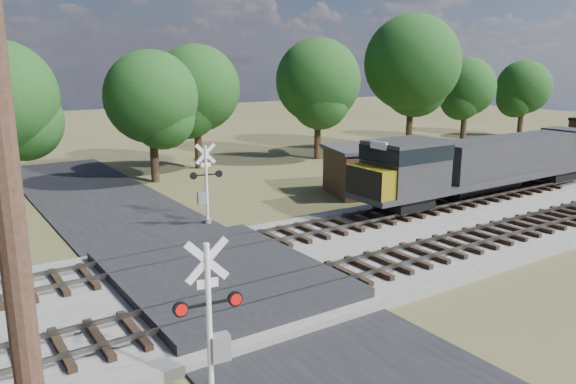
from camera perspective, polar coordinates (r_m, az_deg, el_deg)
ground at (r=20.51m, az=-6.39°, el=-9.78°), size 160.00×160.00×0.00m
ballast_bed at (r=26.58m, az=12.62°, el=-4.26°), size 140.00×10.00×0.30m
road at (r=20.50m, az=-6.39°, el=-9.68°), size 7.00×60.00×0.08m
crossing_panel at (r=20.81m, az=-7.05°, el=-8.52°), size 7.00×9.00×0.62m
track_near at (r=20.35m, az=4.16°, el=-8.67°), size 140.00×2.60×0.33m
track_far at (r=24.24m, az=-3.13°, el=-5.01°), size 140.00×2.60×0.33m
crossing_signal_near at (r=13.60m, az=-7.63°, el=-14.34°), size 1.66×0.39×4.13m
crossing_signal_far at (r=27.91m, az=-8.42°, el=0.06°), size 1.64×0.41×4.10m
utility_pole at (r=7.39m, az=-25.72°, el=-8.71°), size 2.41×0.89×10.17m
equipment_shed at (r=34.54m, az=7.71°, el=2.23°), size 5.36×5.36×2.92m
treeline at (r=38.79m, az=-15.25°, el=10.68°), size 85.01×11.36×11.98m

